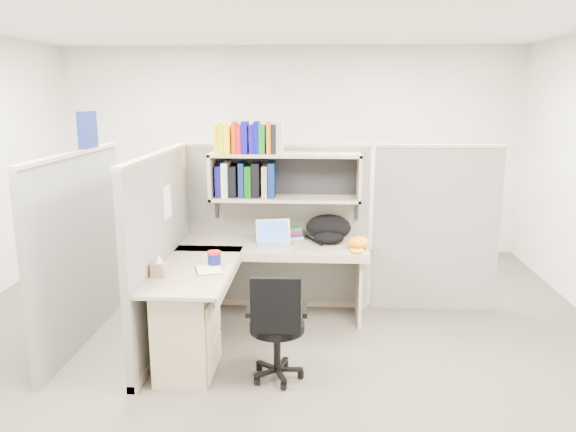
# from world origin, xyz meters

# --- Properties ---
(ground) EXTENTS (6.00, 6.00, 0.00)m
(ground) POSITION_xyz_m (0.00, 0.00, 0.00)
(ground) COLOR #342F28
(ground) RESTS_ON ground
(room_shell) EXTENTS (6.00, 6.00, 6.00)m
(room_shell) POSITION_xyz_m (0.00, 0.00, 1.62)
(room_shell) COLOR #B1ACA0
(room_shell) RESTS_ON ground
(cubicle) EXTENTS (3.79, 1.84, 1.95)m
(cubicle) POSITION_xyz_m (-0.37, 0.45, 0.91)
(cubicle) COLOR slate
(cubicle) RESTS_ON ground
(desk) EXTENTS (1.74, 1.75, 0.73)m
(desk) POSITION_xyz_m (-0.41, -0.29, 0.44)
(desk) COLOR tan
(desk) RESTS_ON ground
(laptop) EXTENTS (0.38, 0.38, 0.23)m
(laptop) POSITION_xyz_m (0.01, 0.51, 0.85)
(laptop) COLOR #BDBCC1
(laptop) RESTS_ON desk
(backpack) EXTENTS (0.47, 0.39, 0.25)m
(backpack) POSITION_xyz_m (0.51, 0.66, 0.86)
(backpack) COLOR black
(backpack) RESTS_ON desk
(orange_cap) EXTENTS (0.24, 0.26, 0.11)m
(orange_cap) POSITION_xyz_m (0.78, 0.46, 0.78)
(orange_cap) COLOR orange
(orange_cap) RESTS_ON desk
(snack_canister) EXTENTS (0.11, 0.11, 0.11)m
(snack_canister) POSITION_xyz_m (-0.43, -0.10, 0.79)
(snack_canister) COLOR #0F135A
(snack_canister) RESTS_ON desk
(tissue_box) EXTENTS (0.11, 0.11, 0.17)m
(tissue_box) POSITION_xyz_m (-0.79, -0.43, 0.82)
(tissue_box) COLOR #A57E5D
(tissue_box) RESTS_ON desk
(mouse) EXTENTS (0.11, 0.09, 0.04)m
(mouse) POSITION_xyz_m (0.12, 0.50, 0.75)
(mouse) COLOR #7F8EB4
(mouse) RESTS_ON desk
(paper_cup) EXTENTS (0.08, 0.08, 0.09)m
(paper_cup) POSITION_xyz_m (0.02, 0.71, 0.78)
(paper_cup) COLOR white
(paper_cup) RESTS_ON desk
(book_stack) EXTENTS (0.23, 0.26, 0.11)m
(book_stack) POSITION_xyz_m (0.16, 0.83, 0.78)
(book_stack) COLOR gray
(book_stack) RESTS_ON desk
(loose_paper) EXTENTS (0.26, 0.30, 0.00)m
(loose_paper) POSITION_xyz_m (-0.45, -0.23, 0.73)
(loose_paper) COLOR silver
(loose_paper) RESTS_ON desk
(task_chair) EXTENTS (0.45, 0.42, 0.86)m
(task_chair) POSITION_xyz_m (0.12, -0.64, 0.30)
(task_chair) COLOR black
(task_chair) RESTS_ON ground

